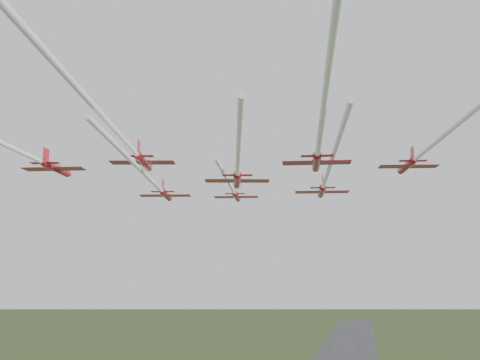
% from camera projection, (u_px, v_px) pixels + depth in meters
% --- Properties ---
extents(jet_lead, '(9.63, 42.71, 2.56)m').
position_uv_depth(jet_lead, '(233.00, 190.00, 109.17)').
color(jet_lead, '#AD1420').
extents(jet_row2_left, '(14.13, 56.36, 2.65)m').
position_uv_depth(jet_row2_left, '(153.00, 182.00, 92.07)').
color(jet_row2_left, '#AD1420').
extents(jet_row2_right, '(11.59, 60.37, 2.81)m').
position_uv_depth(jet_row2_right, '(326.00, 177.00, 91.29)').
color(jet_row2_right, '#AD1420').
extents(jet_row3_left, '(10.38, 53.26, 2.84)m').
position_uv_depth(jet_row3_left, '(21.00, 152.00, 80.49)').
color(jet_row3_left, '#AD1420').
extents(jet_row3_mid, '(14.63, 48.77, 2.94)m').
position_uv_depth(jet_row3_mid, '(238.00, 168.00, 82.68)').
color(jet_row3_mid, '#AD1420').
extents(jet_row3_right, '(11.75, 49.72, 2.58)m').
position_uv_depth(jet_row3_right, '(427.00, 149.00, 77.95)').
color(jet_row3_right, '#AD1420').
extents(jet_row4_left, '(16.40, 67.29, 2.61)m').
position_uv_depth(jet_row4_left, '(113.00, 127.00, 63.32)').
color(jet_row4_left, '#AD1420').
extents(jet_row4_right, '(11.49, 68.54, 2.64)m').
position_uv_depth(jet_row4_right, '(321.00, 125.00, 59.60)').
color(jet_row4_right, '#AD1420').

